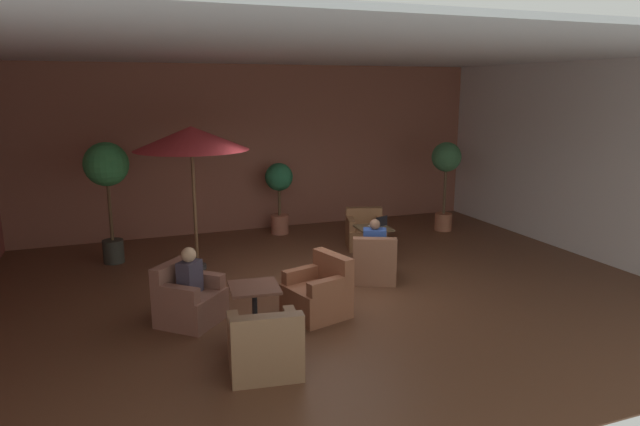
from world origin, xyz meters
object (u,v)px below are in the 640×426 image
(armchair_front_right_east, at_px, (265,347))
(armchair_front_right_south, at_px, (319,294))
(cafe_table_front_right, at_px, (255,299))
(open_laptop, at_px, (379,224))
(patron_blue_shirt, at_px, (190,272))
(armchair_front_left_north, at_px, (365,233))
(potted_tree_left_corner, at_px, (279,188))
(patron_by_window, at_px, (375,241))
(patio_umbrella_tall_red, at_px, (191,139))
(armchair_front_right_north, at_px, (189,300))
(armchair_front_left_east, at_px, (374,263))
(potted_tree_mid_right, at_px, (107,174))
(iced_drink_cup, at_px, (374,225))
(potted_tree_mid_left, at_px, (446,168))
(cafe_table_front_left, at_px, (373,238))

(armchair_front_right_east, distance_m, armchair_front_right_south, 1.76)
(cafe_table_front_right, relative_size, open_laptop, 1.89)
(patron_blue_shirt, bearing_deg, armchair_front_left_north, 33.55)
(potted_tree_left_corner, bearing_deg, patron_by_window, -80.06)
(patio_umbrella_tall_red, bearing_deg, armchair_front_right_north, -101.39)
(armchair_front_right_south, height_order, open_laptop, armchair_front_right_south)
(armchair_front_left_north, height_order, patio_umbrella_tall_red, patio_umbrella_tall_red)
(armchair_front_right_north, relative_size, armchair_front_right_east, 1.19)
(armchair_front_left_east, relative_size, patron_by_window, 1.56)
(potted_tree_left_corner, distance_m, patron_blue_shirt, 4.99)
(potted_tree_mid_right, bearing_deg, armchair_front_left_east, -32.36)
(open_laptop, bearing_deg, patron_blue_shirt, -156.27)
(patron_blue_shirt, distance_m, iced_drink_cup, 3.91)
(potted_tree_mid_left, bearing_deg, armchair_front_right_south, -140.86)
(armchair_front_left_east, height_order, patio_umbrella_tall_red, patio_umbrella_tall_red)
(armchair_front_left_north, distance_m, patron_blue_shirt, 4.72)
(patio_umbrella_tall_red, xyz_separation_m, potted_tree_mid_right, (-1.42, 0.94, -0.67))
(cafe_table_front_left, distance_m, patron_blue_shirt, 3.97)
(armchair_front_left_north, xyz_separation_m, potted_tree_left_corner, (-1.34, 1.67, 0.76))
(armchair_front_right_east, bearing_deg, potted_tree_left_corner, 71.71)
(potted_tree_mid_left, bearing_deg, open_laptop, -147.42)
(armchair_front_right_south, bearing_deg, potted_tree_mid_left, 39.14)
(armchair_front_left_east, bearing_deg, iced_drink_cup, 64.48)
(iced_drink_cup, bearing_deg, cafe_table_front_right, -141.88)
(cafe_table_front_left, bearing_deg, patron_by_window, -115.06)
(potted_tree_mid_left, bearing_deg, patron_by_window, -140.34)
(cafe_table_front_left, distance_m, cafe_table_front_right, 3.68)
(armchair_front_left_east, distance_m, potted_tree_mid_left, 4.10)
(armchair_front_right_south, xyz_separation_m, patron_by_window, (1.44, 1.13, 0.36))
(armchair_front_right_east, bearing_deg, patron_blue_shirt, 108.95)
(armchair_front_right_north, distance_m, patron_blue_shirt, 0.42)
(potted_tree_mid_right, bearing_deg, potted_tree_left_corner, 15.04)
(armchair_front_right_north, bearing_deg, patron_blue_shirt, -42.87)
(armchair_front_right_north, bearing_deg, patron_by_window, 12.22)
(armchair_front_left_north, height_order, cafe_table_front_right, armchair_front_left_north)
(armchair_front_right_north, xyz_separation_m, patron_by_window, (3.23, 0.70, 0.37))
(armchair_front_left_north, bearing_deg, potted_tree_mid_right, 171.64)
(cafe_table_front_left, height_order, armchair_front_right_north, armchair_front_right_north)
(armchair_front_right_east, bearing_deg, armchair_front_left_north, 52.46)
(armchair_front_right_south, bearing_deg, patron_blue_shirt, 167.07)
(armchair_front_left_east, relative_size, open_laptop, 2.75)
(armchair_front_right_south, xyz_separation_m, patio_umbrella_tall_red, (-1.31, 2.77, 2.03))
(potted_tree_mid_left, xyz_separation_m, patron_by_window, (-3.00, -2.49, -0.76))
(armchair_front_left_north, height_order, armchair_front_left_east, armchair_front_left_east)
(armchair_front_right_east, bearing_deg, patron_by_window, 43.30)
(potted_tree_mid_left, xyz_separation_m, potted_tree_mid_right, (-7.17, 0.10, 0.24))
(patron_by_window, relative_size, open_laptop, 1.77)
(iced_drink_cup, xyz_separation_m, open_laptop, (0.16, 0.10, -0.00))
(armchair_front_right_east, height_order, potted_tree_mid_right, potted_tree_mid_right)
(armchair_front_left_north, xyz_separation_m, patron_blue_shirt, (-3.92, -2.60, 0.44))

